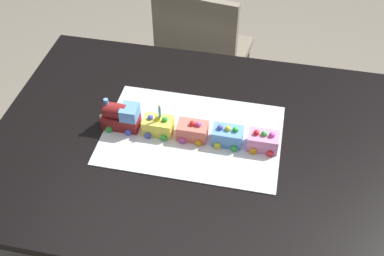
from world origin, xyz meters
The scene contains 10 objects.
ground_plane centered at (0.00, 0.00, 0.00)m, with size 8.00×8.00×0.00m, color gray.
dining_table centered at (0.00, 0.00, 0.63)m, with size 1.40×1.00×0.74m.
chair centered at (-0.14, 0.83, 0.47)m, with size 0.45×0.45×0.86m.
cake_board centered at (-0.02, 0.02, 0.74)m, with size 0.60×0.40×0.00m, color silver.
cake_locomotive centered at (-0.27, 0.01, 0.79)m, with size 0.14×0.08×0.12m.
cake_car_tanker_lemon centered at (-0.14, 0.01, 0.77)m, with size 0.10×0.08×0.07m.
cake_car_caboose_coral centered at (-0.02, 0.01, 0.77)m, with size 0.10×0.08×0.07m.
cake_car_gondola_sky_blue centered at (0.10, 0.01, 0.77)m, with size 0.10×0.08×0.07m.
cake_car_flatbed_bubblegum centered at (0.22, 0.01, 0.77)m, with size 0.10×0.08×0.07m.
birthday_candle centered at (-0.13, 0.01, 0.84)m, with size 0.01×0.01×0.06m.
Camera 1 is at (0.21, -1.09, 1.90)m, focal length 44.60 mm.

